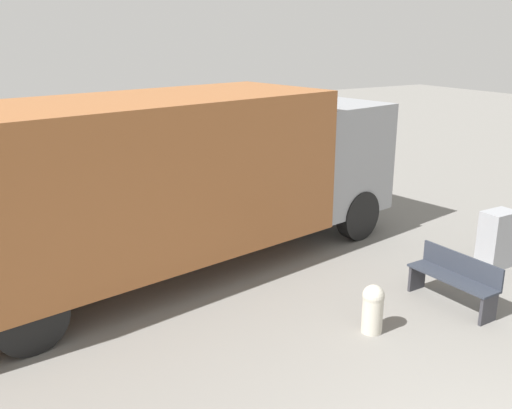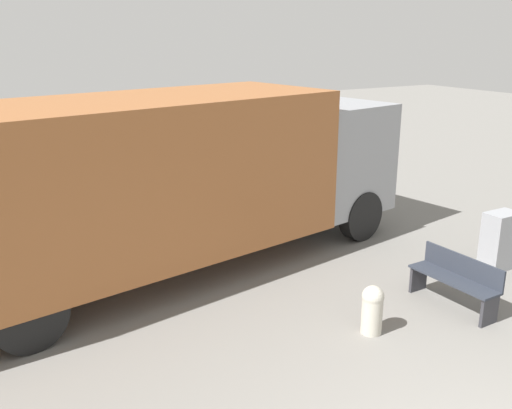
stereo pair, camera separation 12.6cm
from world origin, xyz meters
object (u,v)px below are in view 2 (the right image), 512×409
(delivery_truck, at_px, (167,176))
(park_bench, at_px, (456,279))
(bollard_near_bench, at_px, (372,308))
(utility_box, at_px, (500,240))

(delivery_truck, height_order, park_bench, delivery_truck)
(bollard_near_bench, distance_m, utility_box, 3.46)
(delivery_truck, xyz_separation_m, bollard_near_bench, (1.56, -3.37, -1.30))
(utility_box, bearing_deg, bollard_near_bench, -169.49)
(bollard_near_bench, relative_size, utility_box, 0.69)
(delivery_truck, xyz_separation_m, utility_box, (4.97, -2.74, -1.18))
(park_bench, relative_size, utility_box, 1.41)
(utility_box, bearing_deg, park_bench, -160.61)
(bollard_near_bench, bearing_deg, delivery_truck, 114.88)
(delivery_truck, relative_size, park_bench, 6.55)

